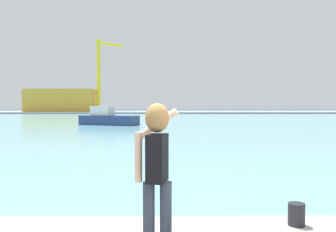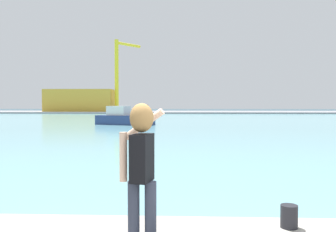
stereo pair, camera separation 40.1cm
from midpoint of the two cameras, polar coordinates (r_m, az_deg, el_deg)
ground_plane at (r=53.55m, az=0.33°, el=-0.62°), size 220.00×220.00×0.00m
harbor_water at (r=55.54m, az=0.30°, el=-0.52°), size 140.00×100.00×0.02m
far_shore_dock at (r=95.52m, az=-0.02°, el=0.62°), size 140.00×20.00×0.37m
person_photographer at (r=4.25m, az=-4.57°, el=-7.11°), size 0.53×0.57×1.74m
harbor_bollard at (r=5.54m, az=17.69°, el=-14.64°), size 0.24×0.24×0.32m
boat_moored at (r=41.27m, az=-9.81°, el=-0.34°), size 7.00×4.49×2.13m
warehouse_left at (r=98.85m, az=-16.41°, el=2.37°), size 17.51×10.61×5.79m
port_crane at (r=94.33m, az=-10.71°, el=7.24°), size 5.91×7.43×18.46m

